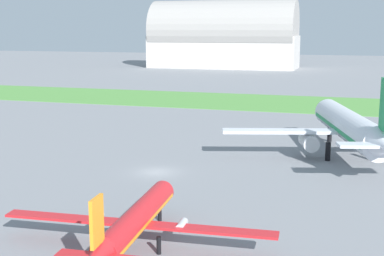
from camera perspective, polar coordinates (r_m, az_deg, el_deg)
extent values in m
plane|color=gray|center=(62.09, -3.80, -4.73)|extent=(600.00, 600.00, 0.00)
cube|color=#549342|center=(122.23, 6.86, 2.78)|extent=(360.00, 28.00, 0.08)
cylinder|color=red|center=(40.95, -5.79, -9.52)|extent=(2.94, 13.92, 1.92)
cone|color=black|center=(47.90, -2.84, -6.48)|extent=(2.02, 2.05, 1.88)
cube|color=orange|center=(41.00, -5.79, -9.71)|extent=(2.92, 13.16, 0.27)
cube|color=red|center=(42.64, -12.78, -9.39)|extent=(10.63, 2.13, 0.19)
cube|color=red|center=(39.42, 1.46, -10.80)|extent=(10.63, 2.13, 0.19)
cylinder|color=#B7BABF|center=(42.35, -10.11, -9.43)|extent=(0.73, 1.58, 0.61)
cylinder|color=#B7BABF|center=(40.30, -1.08, -10.31)|extent=(0.73, 1.58, 0.61)
cube|color=orange|center=(33.37, -10.14, -9.80)|extent=(0.36, 1.74, 3.07)
cube|color=red|center=(34.74, -12.11, -13.13)|extent=(2.77, 1.35, 0.15)
cylinder|color=black|center=(46.66, -3.47, -9.07)|extent=(0.35, 0.35, 1.34)
cylinder|color=black|center=(41.32, -8.73, -11.83)|extent=(0.35, 0.35, 1.34)
cylinder|color=black|center=(40.15, -3.56, -12.40)|extent=(0.35, 0.35, 1.34)
cylinder|color=silver|center=(70.90, 16.42, 0.25)|extent=(10.15, 24.29, 3.70)
cone|color=black|center=(83.78, 14.07, 1.89)|extent=(4.40, 4.22, 3.62)
cube|color=#198C4C|center=(70.95, 16.41, 0.03)|extent=(9.86, 23.01, 0.52)
cube|color=silver|center=(68.71, 10.03, -0.34)|extent=(16.16, 6.66, 0.37)
cylinder|color=#B7BABF|center=(69.46, 12.36, -1.42)|extent=(3.06, 4.43, 2.03)
cube|color=silver|center=(57.50, 17.60, -1.76)|extent=(5.08, 3.22, 0.30)
cylinder|color=black|center=(81.05, 14.49, -0.58)|extent=(0.67, 0.67, 2.35)
cylinder|color=black|center=(69.19, 14.32, -2.45)|extent=(0.67, 0.67, 2.35)
cylinder|color=black|center=(70.72, 18.91, -2.41)|extent=(0.67, 0.67, 2.35)
cube|color=#BCB7B2|center=(231.57, 3.38, 8.14)|extent=(62.38, 22.82, 13.68)
cylinder|color=gray|center=(231.38, 3.41, 10.39)|extent=(61.14, 25.11, 25.11)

